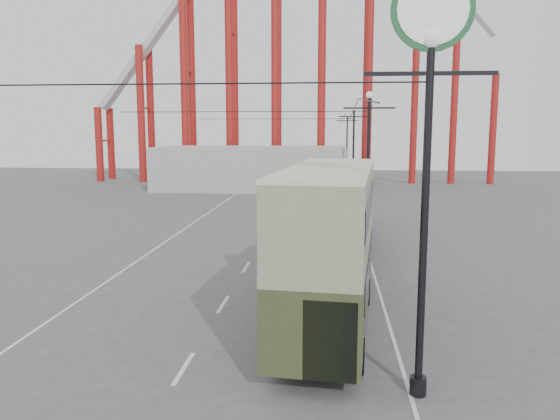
# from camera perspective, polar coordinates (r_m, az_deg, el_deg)

# --- Properties ---
(ground) EXTENTS (160.00, 160.00, 0.00)m
(ground) POSITION_cam_1_polar(r_m,az_deg,el_deg) (18.50, -5.28, -13.71)
(ground) COLOR #4F4F52
(ground) RESTS_ON ground
(road_markings) EXTENTS (12.52, 120.00, 0.01)m
(road_markings) POSITION_cam_1_polar(r_m,az_deg,el_deg) (37.42, -1.11, -2.33)
(road_markings) COLOR silver
(road_markings) RESTS_ON ground
(lamp_post_near) EXTENTS (3.20, 0.44, 10.80)m
(lamp_post_near) POSITION_cam_1_polar(r_m,az_deg,el_deg) (14.08, 15.35, 11.82)
(lamp_post_near) COLOR black
(lamp_post_near) RESTS_ON ground
(lamp_post_mid) EXTENTS (3.20, 0.44, 9.32)m
(lamp_post_mid) POSITION_cam_1_polar(r_m,az_deg,el_deg) (35.00, 9.16, 4.54)
(lamp_post_mid) COLOR black
(lamp_post_mid) RESTS_ON ground
(lamp_post_far) EXTENTS (3.20, 0.44, 9.32)m
(lamp_post_far) POSITION_cam_1_polar(r_m,az_deg,el_deg) (56.94, 7.67, 6.00)
(lamp_post_far) COLOR black
(lamp_post_far) RESTS_ON ground
(lamp_post_distant) EXTENTS (3.20, 0.44, 9.32)m
(lamp_post_distant) POSITION_cam_1_polar(r_m,az_deg,el_deg) (78.92, 7.00, 6.65)
(lamp_post_distant) COLOR black
(lamp_post_distant) RESTS_ON ground
(roller_coaster) EXTENTS (52.95, 5.00, 55.48)m
(roller_coaster) POSITION_cam_1_polar(r_m,az_deg,el_deg) (75.67, 0.84, 20.55)
(roller_coaster) COLOR maroon
(roller_coaster) RESTS_ON ground
(fairground_shed) EXTENTS (22.00, 10.00, 5.00)m
(fairground_shed) POSITION_cam_1_polar(r_m,az_deg,el_deg) (64.66, -2.99, 4.40)
(fairground_shed) COLOR #AAAAA4
(fairground_shed) RESTS_ON ground
(double_decker_bus) EXTENTS (3.68, 10.85, 5.72)m
(double_decker_bus) POSITION_cam_1_polar(r_m,az_deg,el_deg) (18.86, 5.23, -3.11)
(double_decker_bus) COLOR #343B1F
(double_decker_bus) RESTS_ON ground
(single_decker_green) EXTENTS (3.64, 11.48, 3.19)m
(single_decker_green) POSITION_cam_1_polar(r_m,az_deg,el_deg) (29.60, 6.52, -1.70)
(single_decker_green) COLOR gray
(single_decker_green) RESTS_ON ground
(single_decker_cream) EXTENTS (3.97, 11.00, 3.34)m
(single_decker_cream) POSITION_cam_1_polar(r_m,az_deg,el_deg) (40.62, 6.14, 1.15)
(single_decker_cream) COLOR beige
(single_decker_cream) RESTS_ON ground
(pedestrian) EXTENTS (0.69, 0.51, 1.73)m
(pedestrian) POSITION_cam_1_polar(r_m,az_deg,el_deg) (24.18, -0.56, -6.20)
(pedestrian) COLOR black
(pedestrian) RESTS_ON ground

